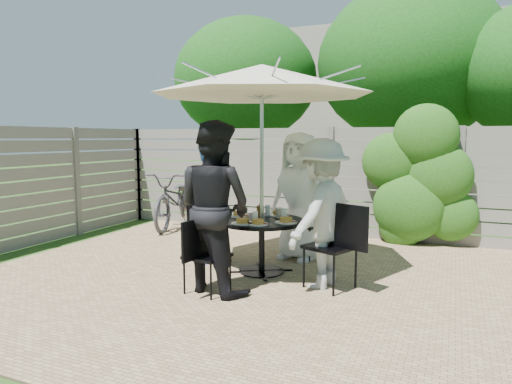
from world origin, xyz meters
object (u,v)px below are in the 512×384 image
at_px(patio_table, 262,236).
at_px(person_back, 299,197).
at_px(glass_right, 284,215).
at_px(glass_front, 255,218).
at_px(plate_front, 243,222).
at_px(coffee_cup, 279,213).
at_px(glass_back, 268,210).
at_px(chair_right, 331,264).
at_px(person_front, 215,207).
at_px(umbrella, 262,80).
at_px(person_right, 321,214).
at_px(person_left, 212,202).
at_px(chair_left, 206,242).
at_px(chair_front, 207,271).
at_px(plate_left, 239,214).
at_px(glass_left, 240,213).
at_px(plate_right, 286,221).
at_px(syrup_jug, 260,212).
at_px(chair_back, 304,237).
at_px(bicycle, 176,200).
at_px(plate_extra, 258,223).
at_px(plate_back, 279,214).

relative_size(patio_table, person_back, 0.72).
bearing_deg(glass_right, glass_front, -127.72).
relative_size(patio_table, plate_front, 4.85).
relative_size(glass_right, coffee_cup, 1.17).
relative_size(patio_table, glass_back, 9.00).
height_order(patio_table, glass_front, glass_front).
height_order(chair_right, glass_back, chair_right).
distance_m(chair_right, glass_back, 1.19).
distance_m(person_front, glass_back, 1.11).
relative_size(umbrella, person_right, 1.91).
xyz_separation_m(patio_table, person_left, (-0.80, 0.21, 0.34)).
height_order(person_back, chair_left, person_back).
distance_m(umbrella, chair_front, 2.30).
xyz_separation_m(chair_right, plate_left, (-1.28, 0.34, 0.41)).
bearing_deg(glass_left, glass_right, 7.28).
distance_m(person_back, plate_right, 0.92).
relative_size(patio_table, glass_front, 9.00).
bearing_deg(person_back, plate_left, -113.45).
xyz_separation_m(plate_right, glass_front, (-0.31, -0.19, 0.05)).
bearing_deg(patio_table, plate_left, 165.28).
xyz_separation_m(plate_left, plate_right, (0.70, -0.18, 0.00)).
bearing_deg(plate_left, person_front, -81.27).
xyz_separation_m(plate_left, syrup_jug, (0.30, -0.03, 0.06)).
xyz_separation_m(chair_front, glass_front, (0.28, 0.66, 0.49)).
relative_size(patio_table, chair_back, 1.31).
bearing_deg(glass_front, bicycle, 138.34).
distance_m(plate_left, glass_left, 0.15).
height_order(patio_table, person_left, person_left).
xyz_separation_m(person_back, person_front, (-0.42, -1.61, 0.05)).
relative_size(chair_left, chair_right, 0.90).
height_order(glass_back, glass_left, same).
relative_size(glass_left, syrup_jug, 0.88).
distance_m(chair_back, syrup_jug, 1.03).
height_order(chair_left, plate_front, chair_left).
height_order(plate_right, plate_extra, same).
height_order(chair_back, chair_front, chair_back).
distance_m(umbrella, person_back, 1.69).
relative_size(person_right, glass_back, 11.89).
distance_m(person_right, glass_front, 0.77).
bearing_deg(plate_right, glass_back, 136.10).
xyz_separation_m(plate_back, plate_left, (-0.44, -0.26, 0.00)).
xyz_separation_m(person_left, plate_back, (0.89, 0.14, -0.11)).
distance_m(chair_left, plate_front, 1.12).
height_order(chair_back, glass_back, chair_back).
xyz_separation_m(person_left, coffee_cup, (0.96, -0.02, -0.08)).
relative_size(person_front, syrup_jug, 11.57).
relative_size(person_right, plate_right, 6.40).
distance_m(patio_table, glass_left, 0.39).
xyz_separation_m(plate_left, coffee_cup, (0.50, 0.10, 0.04)).
xyz_separation_m(person_back, person_left, (-1.01, -0.59, -0.06)).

